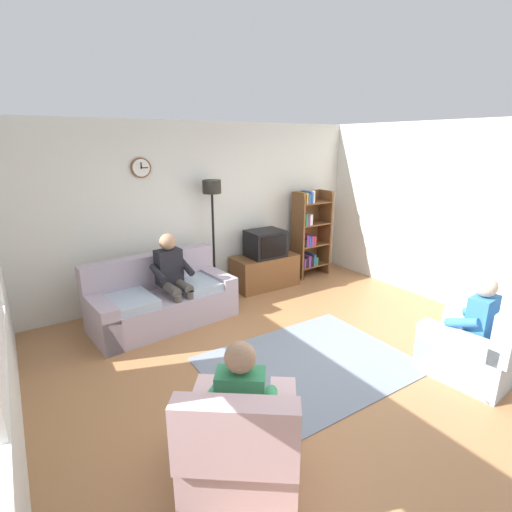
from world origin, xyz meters
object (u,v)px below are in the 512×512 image
Objects in this scene: bookshelf at (309,234)px; floor_lamp at (213,207)px; tv at (265,243)px; person_in_right_armchair at (471,320)px; tv_stand at (264,271)px; person_on_couch at (173,274)px; person_in_left_armchair at (242,400)px; armchair_near_bookshelf at (475,350)px; couch at (162,301)px; armchair_near_window at (241,445)px.

floor_lamp reaches higher than bookshelf.
person_in_right_armchair reaches higher than tv.
tv_stand is 0.89× the size of person_on_couch.
person_in_left_armchair is 2.70m from person_in_right_armchair.
person_in_left_armchair is (-2.30, -3.09, -0.16)m from tv.
armchair_near_bookshelf is (1.30, -3.48, -1.16)m from floor_lamp.
couch is 1.62m from floor_lamp.
tv is at bearing 96.92° from person_in_right_armchair.
couch is at bearing 141.49° from person_on_couch.
person_on_couch is at bearing -168.90° from bookshelf.
couch is 1.77× the size of person_in_left_armchair.
couch is 2.05× the size of armchair_near_bookshelf.
couch is 2.02m from tv.
couch is 1.25× the size of bookshelf.
person_on_couch is at bearing 78.61° from armchair_near_window.
person_in_right_armchair is at bearing -100.37° from bookshelf.
tv is 0.51× the size of armchair_near_window.
bookshelf is at bearing -0.88° from floor_lamp.
bookshelf is 4.60m from person_in_left_armchair.
bookshelf is 4.71m from armchair_near_window.
person_in_left_armchair reaches higher than tv_stand.
tv is (-0.00, -0.02, 0.49)m from tv_stand.
bookshelf is 1.28× the size of person_on_couch.
person_in_right_armchair is at bearing 96.88° from armchair_near_bookshelf.
armchair_near_bookshelf is at bearing -52.69° from person_on_couch.
person_on_couch is at bearing 128.04° from person_in_right_armchair.
floor_lamp is 3.90m from armchair_near_bookshelf.
floor_lamp is 1.56× the size of armchair_near_window.
tv_stand is 0.49m from tv.
tv is 0.48× the size of person_on_couch.
tv is (1.94, 0.35, 0.45)m from couch.
floor_lamp is 3.73m from person_in_right_armchair.
tv reaches higher than armchair_near_window.
bookshelf is at bearing 3.94° from tv_stand.
person_in_left_armchair is (-2.70, 0.27, 0.32)m from armchair_near_bookshelf.
floor_lamp reaches higher than tv_stand.
bookshelf is at bearing 43.92° from person_in_left_armchair.
armchair_near_window is (-3.36, -3.26, -0.48)m from bookshelf.
armchair_near_bookshelf is 0.33m from person_in_right_armchair.
floor_lamp is at bearing 172.14° from tv.
tv is 3.85m from person_in_left_armchair.
couch and armchair_near_bookshelf have the same top height.
armchair_near_window reaches higher than tv_stand.
floor_lamp is 1.65× the size of person_in_right_armchair.
tv reaches higher than tv_stand.
tv is 1.13m from floor_lamp.
tv is at bearing 53.41° from armchair_near_window.
person_in_left_armchair is 1.00× the size of person_in_right_armchair.
tv_stand is 1.48m from floor_lamp.
person_on_couch is at bearing -147.40° from floor_lamp.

